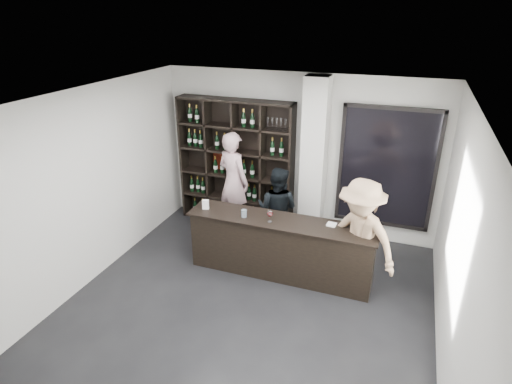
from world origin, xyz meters
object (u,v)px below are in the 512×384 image
at_px(customer, 359,239).
at_px(taster_pink, 233,181).
at_px(taster_black, 277,209).
at_px(wine_shelf, 236,163).
at_px(tasting_counter, 281,247).

bearing_deg(customer, taster_pink, 176.00).
xyz_separation_m(taster_pink, taster_black, (1.00, -0.47, -0.19)).
distance_m(wine_shelf, customer, 2.96).
xyz_separation_m(wine_shelf, taster_pink, (0.05, -0.24, -0.26)).
bearing_deg(customer, tasting_counter, -159.83).
relative_size(taster_pink, customer, 1.05).
bearing_deg(taster_black, taster_pink, -22.08).
xyz_separation_m(tasting_counter, taster_pink, (-1.30, 1.22, 0.46)).
distance_m(tasting_counter, taster_pink, 1.84).
distance_m(taster_pink, taster_black, 1.12).
xyz_separation_m(taster_black, customer, (1.46, -0.82, 0.15)).
distance_m(tasting_counter, customer, 1.24).
bearing_deg(taster_black, wine_shelf, -31.06).
bearing_deg(wine_shelf, tasting_counter, -47.42).
height_order(tasting_counter, taster_black, taster_black).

